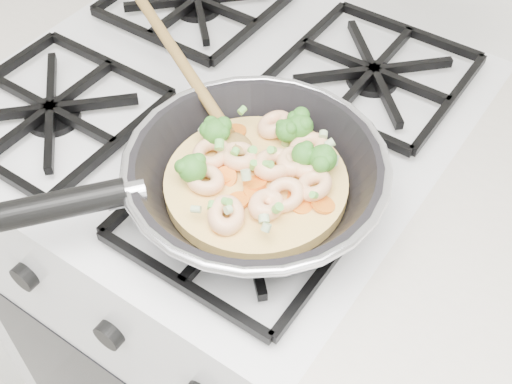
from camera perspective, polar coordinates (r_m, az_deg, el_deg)
The scene contains 2 objects.
stove at distance 1.21m, azimuth -2.45°, elevation -7.97°, with size 0.60×0.60×0.92m.
skillet at distance 0.70m, azimuth -0.41°, elevation 1.48°, with size 0.44×0.41×0.09m.
Camera 1 is at (0.42, 1.18, 1.47)m, focal length 46.22 mm.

